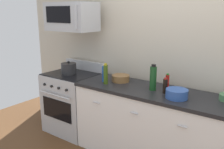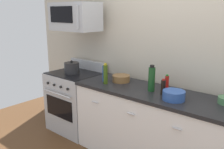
{
  "view_description": "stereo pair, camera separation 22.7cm",
  "coord_description": "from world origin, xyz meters",
  "px_view_note": "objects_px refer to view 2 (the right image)",
  "views": [
    {
      "loc": [
        1.0,
        -2.5,
        1.82
      ],
      "look_at": [
        -0.78,
        -0.05,
        1.04
      ],
      "focal_mm": 38.92,
      "sensor_mm": 36.0,
      "label": 1
    },
    {
      "loc": [
        1.18,
        -2.36,
        1.82
      ],
      "look_at": [
        -0.78,
        -0.05,
        1.04
      ],
      "focal_mm": 38.92,
      "sensor_mm": 36.0,
      "label": 2
    }
  ],
  "objects_px": {
    "range_oven": "(76,101)",
    "bowl_blue_mixing": "(174,95)",
    "microwave": "(75,17)",
    "bottle_wine_green": "(152,79)",
    "bottle_hot_sauce_red": "(167,82)",
    "stockpot": "(72,68)",
    "bottle_olive_oil": "(105,74)",
    "bottle_soy_sauce_dark": "(163,87)",
    "bowl_wooden_salad": "(121,78)",
    "bottle_soda_blue": "(105,73)"
  },
  "relations": [
    {
      "from": "bowl_wooden_salad",
      "to": "bowl_blue_mixing",
      "type": "bearing_deg",
      "value": -12.42
    },
    {
      "from": "bottle_soy_sauce_dark",
      "to": "stockpot",
      "type": "distance_m",
      "value": 1.51
    },
    {
      "from": "bowl_wooden_salad",
      "to": "stockpot",
      "type": "relative_size",
      "value": 1.05
    },
    {
      "from": "bottle_olive_oil",
      "to": "bottle_soy_sauce_dark",
      "type": "bearing_deg",
      "value": 7.33
    },
    {
      "from": "microwave",
      "to": "bottle_soda_blue",
      "type": "xyz_separation_m",
      "value": [
        0.66,
        -0.09,
        -0.72
      ]
    },
    {
      "from": "range_oven",
      "to": "bottle_soy_sauce_dark",
      "type": "distance_m",
      "value": 1.61
    },
    {
      "from": "bowl_wooden_salad",
      "to": "bottle_soy_sauce_dark",
      "type": "bearing_deg",
      "value": -9.11
    },
    {
      "from": "bottle_soda_blue",
      "to": "stockpot",
      "type": "distance_m",
      "value": 0.66
    },
    {
      "from": "microwave",
      "to": "bottle_soy_sauce_dark",
      "type": "height_order",
      "value": "microwave"
    },
    {
      "from": "bottle_hot_sauce_red",
      "to": "microwave",
      "type": "bearing_deg",
      "value": -174.51
    },
    {
      "from": "bottle_soy_sauce_dark",
      "to": "bowl_wooden_salad",
      "type": "relative_size",
      "value": 0.77
    },
    {
      "from": "bottle_hot_sauce_red",
      "to": "stockpot",
      "type": "xyz_separation_m",
      "value": [
        -1.45,
        -0.24,
        0.0
      ]
    },
    {
      "from": "bottle_soy_sauce_dark",
      "to": "bowl_wooden_salad",
      "type": "bearing_deg",
      "value": 170.89
    },
    {
      "from": "bottle_soy_sauce_dark",
      "to": "bottle_wine_green",
      "type": "distance_m",
      "value": 0.18
    },
    {
      "from": "bottle_wine_green",
      "to": "stockpot",
      "type": "bearing_deg",
      "value": -177.93
    },
    {
      "from": "bottle_olive_oil",
      "to": "stockpot",
      "type": "xyz_separation_m",
      "value": [
        -0.74,
        0.07,
        -0.04
      ]
    },
    {
      "from": "bottle_wine_green",
      "to": "bottle_olive_oil",
      "type": "height_order",
      "value": "bottle_wine_green"
    },
    {
      "from": "bottle_soy_sauce_dark",
      "to": "bottle_olive_oil",
      "type": "bearing_deg",
      "value": -172.67
    },
    {
      "from": "bottle_soda_blue",
      "to": "bowl_wooden_salad",
      "type": "distance_m",
      "value": 0.23
    },
    {
      "from": "bottle_soy_sauce_dark",
      "to": "bottle_olive_oil",
      "type": "height_order",
      "value": "bottle_olive_oil"
    },
    {
      "from": "range_oven",
      "to": "bottle_soda_blue",
      "type": "height_order",
      "value": "bottle_soda_blue"
    },
    {
      "from": "bottle_wine_green",
      "to": "bottle_olive_oil",
      "type": "relative_size",
      "value": 1.15
    },
    {
      "from": "bottle_hot_sauce_red",
      "to": "bowl_blue_mixing",
      "type": "height_order",
      "value": "bottle_hot_sauce_red"
    },
    {
      "from": "bowl_wooden_salad",
      "to": "bowl_blue_mixing",
      "type": "distance_m",
      "value": 0.87
    },
    {
      "from": "bottle_soy_sauce_dark",
      "to": "bottle_wine_green",
      "type": "height_order",
      "value": "bottle_wine_green"
    },
    {
      "from": "bottle_soy_sauce_dark",
      "to": "bottle_hot_sauce_red",
      "type": "bearing_deg",
      "value": 107.39
    },
    {
      "from": "bottle_soy_sauce_dark",
      "to": "bottle_hot_sauce_red",
      "type": "distance_m",
      "value": 0.22
    },
    {
      "from": "microwave",
      "to": "bottle_olive_oil",
      "type": "relative_size",
      "value": 2.78
    },
    {
      "from": "microwave",
      "to": "stockpot",
      "type": "distance_m",
      "value": 0.75
    },
    {
      "from": "bottle_wine_green",
      "to": "bottle_olive_oil",
      "type": "xyz_separation_m",
      "value": [
        -0.61,
        -0.12,
        -0.02
      ]
    },
    {
      "from": "range_oven",
      "to": "stockpot",
      "type": "xyz_separation_m",
      "value": [
        0.0,
        -0.05,
        0.54
      ]
    },
    {
      "from": "range_oven",
      "to": "bottle_olive_oil",
      "type": "bearing_deg",
      "value": -9.72
    },
    {
      "from": "bottle_olive_oil",
      "to": "bowl_wooden_salad",
      "type": "relative_size",
      "value": 1.14
    },
    {
      "from": "bottle_soy_sauce_dark",
      "to": "bowl_blue_mixing",
      "type": "relative_size",
      "value": 0.77
    },
    {
      "from": "microwave",
      "to": "bottle_wine_green",
      "type": "xyz_separation_m",
      "value": [
        1.35,
        -0.05,
        -0.68
      ]
    },
    {
      "from": "range_oven",
      "to": "bowl_wooden_salad",
      "type": "distance_m",
      "value": 0.97
    },
    {
      "from": "bottle_wine_green",
      "to": "bottle_olive_oil",
      "type": "bearing_deg",
      "value": -168.57
    },
    {
      "from": "bottle_soda_blue",
      "to": "stockpot",
      "type": "bearing_deg",
      "value": -179.66
    },
    {
      "from": "range_oven",
      "to": "microwave",
      "type": "relative_size",
      "value": 1.44
    },
    {
      "from": "bottle_wine_green",
      "to": "stockpot",
      "type": "xyz_separation_m",
      "value": [
        -1.35,
        -0.05,
        -0.06
      ]
    },
    {
      "from": "bottle_soda_blue",
      "to": "bottle_soy_sauce_dark",
      "type": "height_order",
      "value": "bottle_soda_blue"
    },
    {
      "from": "range_oven",
      "to": "bowl_blue_mixing",
      "type": "distance_m",
      "value": 1.76
    },
    {
      "from": "range_oven",
      "to": "bowl_blue_mixing",
      "type": "bearing_deg",
      "value": -3.6
    },
    {
      "from": "bottle_soda_blue",
      "to": "bowl_blue_mixing",
      "type": "height_order",
      "value": "bottle_soda_blue"
    },
    {
      "from": "bottle_soy_sauce_dark",
      "to": "bowl_wooden_salad",
      "type": "height_order",
      "value": "bottle_soy_sauce_dark"
    },
    {
      "from": "bottle_soda_blue",
      "to": "bottle_olive_oil",
      "type": "xyz_separation_m",
      "value": [
        0.08,
        -0.08,
        0.02
      ]
    },
    {
      "from": "range_oven",
      "to": "microwave",
      "type": "xyz_separation_m",
      "value": [
        0.0,
        0.04,
        1.28
      ]
    },
    {
      "from": "range_oven",
      "to": "bottle_olive_oil",
      "type": "xyz_separation_m",
      "value": [
        0.74,
        -0.13,
        0.58
      ]
    },
    {
      "from": "bottle_soda_blue",
      "to": "bowl_wooden_salad",
      "type": "relative_size",
      "value": 0.99
    },
    {
      "from": "stockpot",
      "to": "bottle_olive_oil",
      "type": "bearing_deg",
      "value": -5.68
    }
  ]
}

